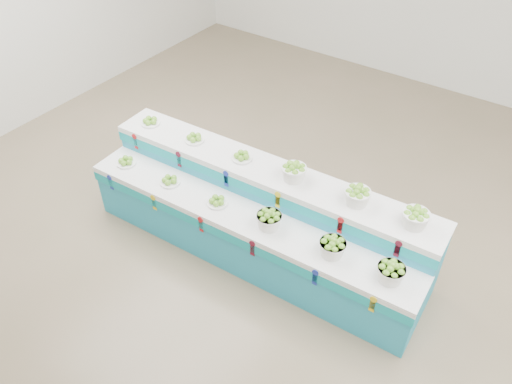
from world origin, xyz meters
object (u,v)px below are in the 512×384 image
display_stand (256,216)px  basket_lower_left (269,219)px  plate_upper_mid (194,138)px  basket_upper_right (415,217)px

display_stand → basket_lower_left: display_stand is taller
plate_upper_mid → basket_upper_right: size_ratio=0.87×
basket_upper_right → plate_upper_mid: bearing=-177.6°
display_stand → plate_upper_mid: size_ratio=17.20×
display_stand → plate_upper_mid: bearing=166.2°
basket_lower_left → plate_upper_mid: size_ratio=1.15×
display_stand → basket_lower_left: bearing=-38.0°
display_stand → basket_upper_right: bearing=8.6°
plate_upper_mid → display_stand: bearing=-11.4°
display_stand → basket_upper_right: 1.77m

